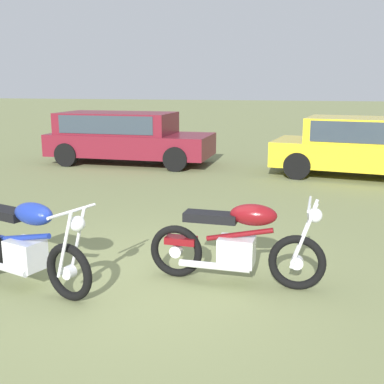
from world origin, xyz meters
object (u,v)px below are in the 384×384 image
object	(u,v)px
motorcycle_maroon	(237,243)
car_burgundy	(124,134)
car_yellow	(359,144)
motorcycle_blue	(25,245)

from	to	relation	value
motorcycle_maroon	car_burgundy	xyz separation A→B (m)	(-4.27, 7.63, 0.36)
motorcycle_maroon	car_yellow	bearing A→B (deg)	76.55
motorcycle_blue	car_yellow	distance (m)	8.74
car_burgundy	motorcycle_maroon	bearing A→B (deg)	-59.57
motorcycle_maroon	car_yellow	distance (m)	7.29
car_burgundy	car_yellow	xyz separation A→B (m)	(6.23, -0.62, -0.04)
motorcycle_maroon	car_burgundy	distance (m)	8.76
motorcycle_maroon	motorcycle_blue	bearing A→B (deg)	-162.22
motorcycle_maroon	car_burgundy	bearing A→B (deg)	121.39
motorcycle_blue	motorcycle_maroon	world-z (taller)	same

